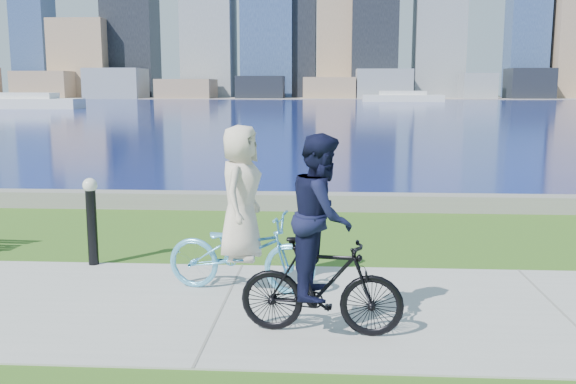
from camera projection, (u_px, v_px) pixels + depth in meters
name	position (u px, v px, depth m)	size (l,w,h in m)	color
ground	(223.00, 307.00, 7.74)	(320.00, 320.00, 0.00)	#2E5716
concrete_path	(223.00, 306.00, 7.74)	(80.00, 3.50, 0.02)	#9C9C97
seawall	(269.00, 201.00, 13.82)	(90.00, 0.50, 0.35)	slate
bay_water	(318.00, 107.00, 78.62)	(320.00, 131.00, 0.01)	navy
far_shore	(322.00, 98.00, 135.71)	(320.00, 30.00, 0.12)	gray
ferry_near	(22.00, 102.00, 72.95)	(13.32, 3.81, 1.81)	silver
ferry_far	(403.00, 97.00, 103.08)	(12.83, 3.67, 1.74)	silver
bollard_lamp	(91.00, 216.00, 9.39)	(0.21, 0.21, 1.31)	black
cyclist_woman	(241.00, 230.00, 8.17)	(1.00, 2.05, 2.14)	#61BEED
cyclist_man	(322.00, 251.00, 6.72)	(0.72, 1.78, 2.14)	black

